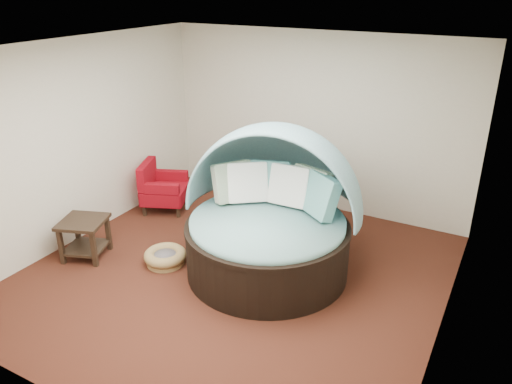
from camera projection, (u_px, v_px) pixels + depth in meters
The scene contains 10 objects.
floor at pixel (234, 275), 6.39m from camera, with size 5.00×5.00×0.00m, color #471E14.
wall_back at pixel (315, 123), 7.85m from camera, with size 5.00×5.00×0.00m, color beige.
wall_front at pixel (63, 276), 3.82m from camera, with size 5.00×5.00×0.00m, color beige.
wall_left at pixel (79, 142), 6.93m from camera, with size 5.00×5.00×0.00m, color beige.
wall_right at pixel (458, 219), 4.73m from camera, with size 5.00×5.00×0.00m, color beige.
ceiling at pixel (230, 50), 5.28m from camera, with size 5.00×5.00×0.00m, color white.
canopy_daybed at pixel (271, 206), 6.23m from camera, with size 2.46×2.40×1.90m.
pet_basket at pixel (165, 257), 6.60m from camera, with size 0.62×0.62×0.20m.
red_armchair at pixel (162, 188), 8.06m from camera, with size 0.90×0.90×0.80m.
side_table at pixel (84, 233), 6.68m from camera, with size 0.73×0.73×0.54m.
Camera 1 is at (2.86, -4.64, 3.51)m, focal length 35.00 mm.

